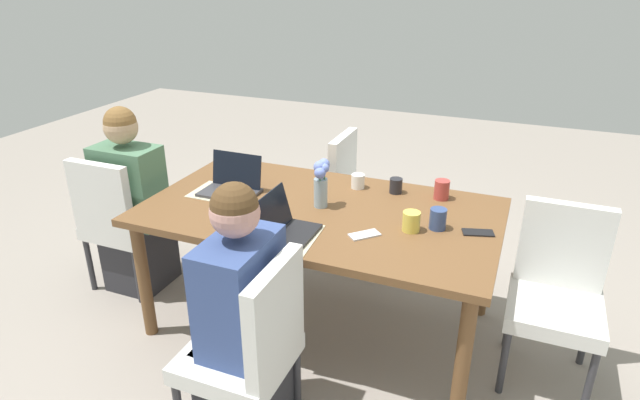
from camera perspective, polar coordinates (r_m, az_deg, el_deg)
The scene contains 20 objects.
ground_plane at distance 3.27m, azimuth 0.00°, elevation -12.85°, with size 10.00×10.00×0.00m, color gray.
dining_table at distance 2.92m, azimuth 0.00°, elevation -2.23°, with size 1.89×1.07×0.74m.
chair_near_left_near at distance 2.32m, azimuth -7.27°, elevation -15.10°, with size 0.44×0.44×0.90m.
person_near_left_near at distance 2.38m, azimuth -8.21°, elevation -13.28°, with size 0.36×0.40×1.19m.
chair_head_left_left_mid at distance 3.57m, azimuth -20.66°, elevation -1.80°, with size 0.44×0.44×0.90m.
person_head_left_left_mid at distance 3.57m, azimuth -19.23°, elevation -1.09°, with size 0.40×0.36×1.19m.
chair_far_left_far at distance 3.71m, azimuth 4.07°, elevation 0.76°, with size 0.44×0.44×0.90m.
chair_head_right_right_near at distance 2.91m, azimuth 23.97°, elevation -8.47°, with size 0.44×0.44×0.90m.
flower_vase at distance 2.85m, azimuth 0.11°, elevation 2.14°, with size 0.09×0.11×0.27m.
placemat_near_left_near at distance 2.58m, azimuth -3.39°, elevation -4.06°, with size 0.36×0.26×0.00m, color beige.
placemat_head_left_left_mid at distance 3.12m, azimuth -10.23°, elevation 0.73°, with size 0.36×0.26×0.00m, color beige.
laptop_head_left_left_mid at distance 3.11m, azimuth -9.38°, elevation 1.55°, with size 0.32×0.22×0.21m.
laptop_near_left_near at distance 2.58m, azimuth -3.84°, elevation -3.06°, with size 0.22×0.32×0.21m.
coffee_mug_near_left at distance 3.10m, azimuth 8.09°, elevation 1.52°, with size 0.07×0.07×0.09m, color #232328.
coffee_mug_near_right at distance 3.06m, azimuth 12.84°, elevation 1.08°, with size 0.08×0.08×0.11m, color #AD3D38.
coffee_mug_centre_left at distance 3.14m, azimuth 4.06°, elevation 2.01°, with size 0.08×0.08×0.08m, color white.
coffee_mug_centre_right at distance 2.67m, azimuth 9.70°, elevation -2.26°, with size 0.09×0.09×0.10m, color #DBC64C.
coffee_mug_far_left at distance 2.71m, azimuth 12.45°, elevation -1.98°, with size 0.08×0.08×0.11m, color #33477A.
phone_black at distance 2.73m, azimuth 16.48°, elevation -3.35°, with size 0.15×0.07×0.01m, color black.
phone_silver at distance 2.61m, azimuth 4.76°, elevation -3.71°, with size 0.15×0.07×0.01m, color silver.
Camera 1 is at (0.99, -2.42, 1.95)m, focal length 30.04 mm.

